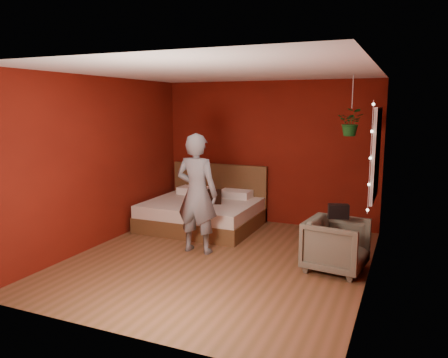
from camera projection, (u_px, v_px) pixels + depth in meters
floor at (219, 260)px, 6.19m from camera, size 4.50×4.50×0.00m
room_walls at (219, 141)px, 5.91m from camera, size 4.04×4.54×2.62m
window at (376, 154)px, 5.99m from camera, size 0.05×0.97×1.27m
fairy_lights at (370, 158)px, 5.52m from camera, size 0.04×0.04×1.45m
bed at (204, 212)px, 7.85m from camera, size 1.91×1.63×1.05m
person at (197, 194)px, 6.39m from camera, size 0.65×0.43×1.77m
armchair at (336, 245)px, 5.73m from camera, size 0.85×0.83×0.69m
handbag at (338, 211)px, 5.72m from camera, size 0.29×0.20×0.19m
throw_pillow at (207, 197)px, 7.72m from camera, size 0.64×0.64×0.17m
hanging_plant at (351, 122)px, 6.45m from camera, size 0.40×0.35×0.89m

